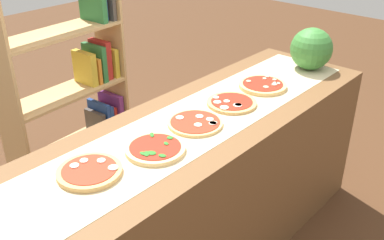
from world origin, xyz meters
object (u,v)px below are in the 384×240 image
pizza_spinach_1 (155,149)px  watermelon (311,49)px  pizza_mozzarella_2 (195,123)px  bookshelf (81,92)px  pizza_mozzarella_3 (232,103)px  pizza_mozzarella_0 (90,171)px  pizza_mushroom_4 (263,85)px

pizza_spinach_1 → watermelon: watermelon is taller
pizza_mozzarella_2 → watermelon: (1.06, -0.04, 0.12)m
bookshelf → pizza_mozzarella_2: bearing=-92.5°
pizza_spinach_1 → bookshelf: bookshelf is taller
watermelon → bookshelf: 1.51m
pizza_mozzarella_3 → watermelon: watermelon is taller
pizza_mozzarella_3 → bookshelf: size_ratio=0.17×
pizza_spinach_1 → pizza_mozzarella_2: pizza_spinach_1 is taller
pizza_spinach_1 → pizza_mozzarella_2: (0.31, 0.03, -0.00)m
pizza_mozzarella_0 → bookshelf: bookshelf is taller
pizza_mozzarella_0 → pizza_mozzarella_3: (0.91, -0.04, -0.00)m
pizza_mozzarella_2 → bookshelf: bearing=87.5°
pizza_spinach_1 → pizza_mozzarella_3: (0.61, 0.03, -0.00)m
pizza_mozzarella_2 → pizza_mushroom_4: 0.61m
watermelon → pizza_mozzarella_3: bearing=176.4°
pizza_spinach_1 → pizza_mozzarella_2: 0.31m
pizza_mozzarella_2 → pizza_mushroom_4: size_ratio=0.98×
pizza_mozzarella_0 → pizza_mozzarella_2: bearing=-4.0°
bookshelf → watermelon: bearing=-46.7°
pizza_mozzarella_0 → pizza_mozzarella_3: bearing=-2.4°
bookshelf → pizza_mushroom_4: bearing=-61.2°
pizza_mozzarella_2 → pizza_mozzarella_3: 0.30m
pizza_spinach_1 → pizza_mushroom_4: (0.92, 0.04, 0.00)m
pizza_mozzarella_2 → pizza_mozzarella_3: pizza_mozzarella_3 is taller
pizza_mushroom_4 → bookshelf: 1.18m
pizza_mozzarella_3 → pizza_mushroom_4: bearing=0.8°
pizza_mozzarella_2 → watermelon: bearing=-2.3°
pizza_spinach_1 → pizza_mushroom_4: pizza_mushroom_4 is taller
pizza_mozzarella_0 → watermelon: (1.67, -0.09, 0.12)m
watermelon → bookshelf: (-1.02, 1.08, -0.28)m
pizza_spinach_1 → watermelon: bearing=-0.6°
pizza_spinach_1 → pizza_mushroom_4: size_ratio=0.97×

